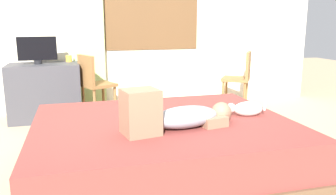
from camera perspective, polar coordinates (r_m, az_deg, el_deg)
The scene contains 11 objects.
ground_plane at distance 3.06m, azimuth -3.27°, elevation -12.10°, with size 16.00×16.00×0.00m, color tan.
back_wall_with_window at distance 5.13m, azimuth -9.01°, elevation 14.29°, with size 6.40×0.14×2.90m.
bed at distance 3.00m, azimuth -0.85°, elevation -7.97°, with size 2.21×1.80×0.45m.
person_lying at distance 2.66m, azimuth 1.10°, elevation -2.91°, with size 0.94×0.41×0.34m.
cat at distance 3.12m, azimuth 12.87°, elevation -1.81°, with size 0.35×0.16×0.21m.
desk at distance 4.80m, azimuth -19.73°, elevation 0.90°, with size 0.90×0.56×0.74m.
tv_monitor at distance 4.74m, azimuth -20.94°, elevation 7.42°, with size 0.48×0.10×0.35m.
cup at distance 4.89m, azimuth -16.18°, elevation 6.25°, with size 0.08×0.08×0.09m, color gold.
chair_by_desk at distance 4.57m, azimuth -12.29°, elevation 2.57°, with size 0.51×0.51×0.86m.
chair_spare at distance 5.07m, azimuth 12.02°, elevation 3.53°, with size 0.53×0.53×0.86m.
curtain_left at distance 4.98m, azimuth -13.20°, elevation 11.06°, with size 0.44×0.06×2.36m, color #ADCC75.
Camera 1 is at (-0.56, -2.73, 1.27)m, focal length 36.60 mm.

